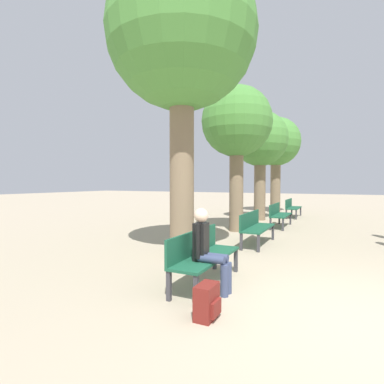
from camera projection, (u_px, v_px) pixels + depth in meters
name	position (u px, v px, depth m)	size (l,w,h in m)	color
ground_plane	(369.00, 325.00, 3.40)	(80.00, 80.00, 0.00)	tan
bench_row_0	(202.00, 253.00, 4.78)	(0.50, 1.77, 0.84)	#195138
bench_row_1	(255.00, 225.00, 7.79)	(0.50, 1.77, 0.84)	#195138
bench_row_2	(279.00, 213.00, 10.80)	(0.50, 1.77, 0.84)	#195138
bench_row_3	(292.00, 206.00, 13.82)	(0.50, 1.77, 0.84)	#195138
tree_row_0	(182.00, 38.00, 6.36)	(3.21, 3.21, 6.38)	#7A664C
tree_row_1	(237.00, 124.00, 9.81)	(2.32, 2.32, 4.78)	#7A664C
tree_row_2	(260.00, 141.00, 12.72)	(2.34, 2.34, 4.65)	#7A664C
tree_row_3	(276.00, 144.00, 15.83)	(2.57, 2.57, 5.05)	#7A664C
person_seated	(208.00, 247.00, 4.42)	(0.56, 0.32, 1.24)	#384260
backpack	(207.00, 302.00, 3.56)	(0.24, 0.35, 0.41)	maroon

